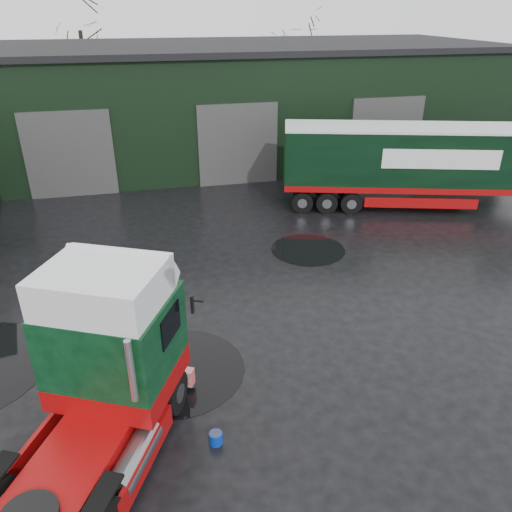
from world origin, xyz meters
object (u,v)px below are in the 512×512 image
at_px(wash_bucket, 216,438).
at_px(tree_back_a, 84,59).
at_px(lorry_right, 407,167).
at_px(tree_back_b, 296,68).
at_px(hero_tractor, 70,404).
at_px(warehouse, 217,101).

xyz_separation_m(wash_bucket, tree_back_a, (-4.10, 32.68, 4.62)).
relative_size(lorry_right, tree_back_b, 1.86).
distance_m(hero_tractor, wash_bucket, 3.18).
distance_m(warehouse, lorry_right, 12.88).
height_order(warehouse, lorry_right, warehouse).
relative_size(wash_bucket, tree_back_a, 0.03).
height_order(hero_tractor, wash_bucket, hero_tractor).
xyz_separation_m(hero_tractor, wash_bucket, (2.60, 0.32, -1.80)).
xyz_separation_m(warehouse, hero_tractor, (-6.50, -23.00, -1.22)).
xyz_separation_m(tree_back_a, tree_back_b, (16.00, 0.00, -1.00)).
distance_m(wash_bucket, tree_back_b, 34.97).
bearing_deg(lorry_right, hero_tractor, -30.97).
xyz_separation_m(hero_tractor, tree_back_a, (-1.50, 33.00, 2.82)).
relative_size(hero_tractor, tree_back_b, 0.83).
relative_size(hero_tractor, lorry_right, 0.45).
bearing_deg(wash_bucket, warehouse, 80.24).
bearing_deg(tree_back_b, hero_tractor, -113.72).
distance_m(tree_back_a, tree_back_b, 16.03).
height_order(hero_tractor, tree_back_a, tree_back_a).
height_order(lorry_right, tree_back_a, tree_back_a).
distance_m(hero_tractor, tree_back_b, 36.09).
relative_size(warehouse, tree_back_b, 4.32).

